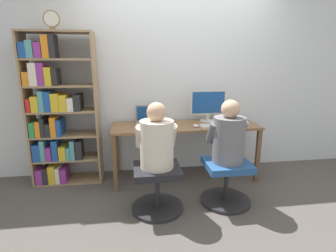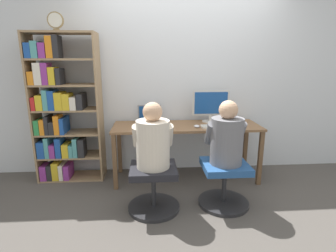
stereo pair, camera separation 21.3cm
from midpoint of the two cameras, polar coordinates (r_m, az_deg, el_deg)
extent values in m
plane|color=#4C4742|center=(3.34, 2.75, -13.18)|extent=(14.00, 14.00, 0.00)
cube|color=silver|center=(3.62, 1.02, 10.49)|extent=(10.00, 0.05, 2.60)
cube|color=brown|center=(3.36, 1.95, 0.00)|extent=(1.86, 0.59, 0.03)
cube|color=brown|center=(3.19, -13.41, -7.99)|extent=(0.05, 0.05, 0.70)
cube|color=brown|center=(3.50, 17.30, -6.29)|extent=(0.05, 0.05, 0.70)
cube|color=brown|center=(3.67, -12.71, -5.00)|extent=(0.05, 0.05, 0.70)
cube|color=brown|center=(3.94, 14.16, -3.78)|extent=(0.05, 0.05, 0.70)
cylinder|color=beige|center=(3.58, 6.92, 1.15)|extent=(0.22, 0.22, 0.01)
cylinder|color=beige|center=(3.57, 6.95, 1.87)|extent=(0.04, 0.04, 0.08)
cube|color=beige|center=(3.53, 7.04, 5.12)|extent=(0.49, 0.02, 0.33)
cube|color=#19478C|center=(3.52, 7.09, 5.09)|extent=(0.44, 0.01, 0.29)
cube|color=gray|center=(3.38, -6.14, 0.47)|extent=(0.31, 0.22, 0.02)
cube|color=slate|center=(3.38, -6.15, 0.66)|extent=(0.27, 0.17, 0.00)
cube|color=gray|center=(3.49, -6.28, 2.87)|extent=(0.31, 0.06, 0.22)
cube|color=#19478C|center=(3.49, -6.27, 2.83)|extent=(0.27, 0.05, 0.18)
cube|color=silver|center=(3.30, 8.66, 0.07)|extent=(0.40, 0.15, 0.02)
cube|color=#BAB8AD|center=(3.30, 8.67, 0.28)|extent=(0.37, 0.12, 0.00)
ellipsoid|color=silver|center=(3.25, 4.23, 0.05)|extent=(0.07, 0.10, 0.03)
cylinder|color=#262628|center=(3.07, 10.32, -15.64)|extent=(0.55, 0.55, 0.04)
cylinder|color=#262628|center=(2.97, 10.49, -12.23)|extent=(0.05, 0.05, 0.37)
cube|color=#234C84|center=(2.88, 10.69, -8.30)|extent=(0.47, 0.44, 0.07)
cylinder|color=#262628|center=(2.91, -4.50, -17.26)|extent=(0.55, 0.55, 0.04)
cylinder|color=#262628|center=(2.80, -4.58, -13.71)|extent=(0.05, 0.05, 0.37)
cube|color=black|center=(2.71, -4.67, -9.59)|extent=(0.47, 0.44, 0.07)
cylinder|color=slate|center=(2.79, 10.95, -3.03)|extent=(0.33, 0.33, 0.48)
sphere|color=tan|center=(2.71, 11.27, 3.62)|extent=(0.19, 0.19, 0.19)
cylinder|color=slate|center=(2.79, 7.48, -1.39)|extent=(0.09, 0.22, 0.28)
cylinder|color=slate|center=(2.89, 13.54, -1.13)|extent=(0.09, 0.22, 0.28)
cylinder|color=beige|center=(2.61, -4.79, -4.04)|extent=(0.33, 0.33, 0.48)
sphere|color=tan|center=(2.53, -4.94, 3.02)|extent=(0.19, 0.19, 0.19)
cylinder|color=beige|center=(2.65, -8.34, -2.26)|extent=(0.09, 0.22, 0.27)
cylinder|color=beige|center=(2.67, -1.50, -2.01)|extent=(0.09, 0.22, 0.27)
cube|color=#997A56|center=(3.63, -29.46, 2.76)|extent=(0.02, 0.34, 1.86)
cube|color=#997A56|center=(3.42, -16.85, 3.39)|extent=(0.02, 0.34, 1.86)
cube|color=#997A56|center=(3.77, -21.98, -10.70)|extent=(0.78, 0.32, 0.02)
cube|color=#997A56|center=(3.66, -22.42, -6.34)|extent=(0.78, 0.32, 0.02)
cube|color=#997A56|center=(3.57, -22.87, -1.73)|extent=(0.78, 0.32, 0.02)
cube|color=#997A56|center=(3.50, -23.34, 3.09)|extent=(0.78, 0.32, 0.02)
cube|color=#997A56|center=(3.47, -23.84, 8.04)|extent=(0.78, 0.32, 0.02)
cube|color=#997A56|center=(3.45, -24.35, 13.07)|extent=(0.78, 0.32, 0.02)
cube|color=#997A56|center=(3.47, -24.88, 18.10)|extent=(0.78, 0.32, 0.02)
cube|color=#8C338C|center=(3.77, -27.43, -9.51)|extent=(0.08, 0.19, 0.19)
cube|color=#262628|center=(3.76, -26.26, -9.41)|extent=(0.06, 0.22, 0.20)
cube|color=gold|center=(3.72, -25.21, -9.25)|extent=(0.08, 0.21, 0.23)
cube|color=silver|center=(3.74, -24.02, -9.27)|extent=(0.05, 0.28, 0.20)
cube|color=#8C338C|center=(3.71, -23.04, -9.47)|extent=(0.07, 0.25, 0.18)
cube|color=#1E4C9E|center=(3.69, -27.79, -4.87)|extent=(0.09, 0.24, 0.21)
cube|color=teal|center=(3.66, -26.68, -4.42)|extent=(0.05, 0.27, 0.26)
cube|color=#8C338C|center=(3.62, -25.85, -5.29)|extent=(0.07, 0.19, 0.17)
cube|color=#1E4C9E|center=(3.60, -24.70, -4.59)|extent=(0.07, 0.21, 0.25)
cube|color=gold|center=(3.59, -23.35, -5.18)|extent=(0.08, 0.22, 0.17)
cube|color=teal|center=(3.60, -22.18, -5.12)|extent=(0.05, 0.27, 0.16)
cube|color=teal|center=(3.55, -21.45, -4.57)|extent=(0.05, 0.23, 0.24)
cube|color=#262628|center=(3.52, -20.37, -4.75)|extent=(0.07, 0.19, 0.23)
cube|color=#2D8C47|center=(3.63, -28.46, -0.43)|extent=(0.06, 0.27, 0.18)
cube|color=orange|center=(3.58, -27.63, -0.41)|extent=(0.06, 0.23, 0.19)
cube|color=#262628|center=(3.57, -26.84, -0.08)|extent=(0.05, 0.24, 0.23)
cube|color=#262628|center=(3.55, -25.92, -0.60)|extent=(0.06, 0.23, 0.16)
cube|color=orange|center=(3.51, -25.07, -0.04)|extent=(0.06, 0.19, 0.23)
cube|color=#1E4C9E|center=(3.54, -23.90, -0.09)|extent=(0.05, 0.29, 0.20)
cube|color=red|center=(3.55, -29.23, 4.06)|extent=(0.05, 0.22, 0.16)
cube|color=gold|center=(3.54, -28.13, 4.37)|extent=(0.08, 0.25, 0.18)
cube|color=teal|center=(3.52, -26.99, 4.96)|extent=(0.06, 0.28, 0.24)
cube|color=#1E4C9E|center=(3.47, -26.08, 4.88)|extent=(0.07, 0.21, 0.23)
cube|color=gold|center=(3.46, -24.71, 4.80)|extent=(0.09, 0.23, 0.21)
cube|color=gold|center=(3.43, -23.30, 4.73)|extent=(0.08, 0.22, 0.19)
cube|color=silver|center=(3.44, -21.85, 4.55)|extent=(0.07, 0.27, 0.16)
cube|color=#262628|center=(3.42, -20.56, 4.94)|extent=(0.07, 0.28, 0.19)
cube|color=orange|center=(3.51, -29.70, 8.94)|extent=(0.07, 0.21, 0.15)
cube|color=silver|center=(3.47, -28.60, 9.86)|extent=(0.09, 0.19, 0.25)
cube|color=#8C338C|center=(3.44, -27.33, 9.98)|extent=(0.07, 0.19, 0.25)
cube|color=gold|center=(3.42, -26.03, 9.69)|extent=(0.07, 0.19, 0.21)
cube|color=#262628|center=(3.41, -24.83, 9.70)|extent=(0.05, 0.21, 0.19)
cube|color=#1E4C9E|center=(3.51, -30.31, 14.03)|extent=(0.07, 0.21, 0.17)
cube|color=teal|center=(3.47, -29.21, 14.34)|extent=(0.07, 0.19, 0.19)
cube|color=#8C338C|center=(3.47, -27.72, 14.35)|extent=(0.08, 0.24, 0.17)
cube|color=orange|center=(3.44, -26.45, 15.14)|extent=(0.07, 0.23, 0.25)
cube|color=#262628|center=(3.40, -25.41, 15.37)|extent=(0.06, 0.19, 0.26)
cube|color=olive|center=(3.37, -25.60, 18.56)|extent=(0.06, 0.03, 0.02)
cylinder|color=olive|center=(3.38, -25.79, 20.26)|extent=(0.18, 0.02, 0.18)
cylinder|color=silver|center=(3.37, -25.86, 20.28)|extent=(0.15, 0.00, 0.15)
camera|label=1|loc=(0.11, -91.95, -0.49)|focal=28.00mm
camera|label=2|loc=(0.11, 88.05, 0.49)|focal=28.00mm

